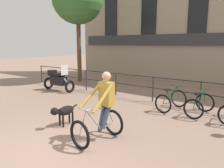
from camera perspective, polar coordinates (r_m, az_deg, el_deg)
name	(u,v)px	position (r m, az deg, el deg)	size (l,w,h in m)	color
ground_plane	(49,150)	(5.36, -16.21, -16.12)	(60.00, 60.00, 0.00)	#8E7060
canal_railing	(153,85)	(9.07, 10.67, -0.20)	(15.05, 0.05, 1.05)	#232326
building_facade	(200,4)	(14.52, 21.99, 18.75)	(18.00, 0.72, 9.30)	gray
cyclist_with_bike	(102,110)	(5.37, -2.72, -6.87)	(0.82, 1.25, 1.70)	black
dog	(63,111)	(6.51, -12.58, -7.01)	(0.24, 1.00, 0.62)	black
parked_motorcycle	(58,80)	(11.35, -13.82, 1.07)	(1.70, 0.69, 1.35)	black
parked_bicycle_near_lamp	(171,100)	(8.14, 15.18, -4.13)	(0.83, 1.20, 0.86)	black
parked_bicycle_mid_left	(199,105)	(7.85, 21.87, -5.07)	(0.75, 1.16, 0.86)	black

